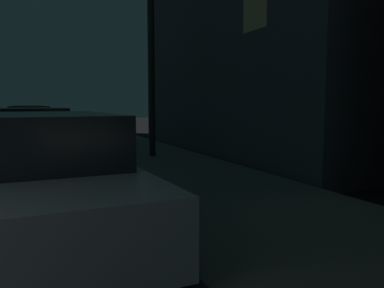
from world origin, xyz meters
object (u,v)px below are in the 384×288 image
car_silver (36,177)px  car_red (28,123)px  car_yellow_cab (30,136)px  car_black (27,118)px  street_lamp (151,28)px

car_silver → car_red: same height
car_yellow_cab → car_black: bearing=90.0°
car_yellow_cab → street_lamp: size_ratio=0.92×
car_red → car_black: bearing=90.0°
street_lamp → car_silver: bearing=-120.0°
car_silver → car_red: size_ratio=1.02×
car_yellow_cab → car_black: size_ratio=1.10×
car_red → street_lamp: bearing=-69.0°
car_yellow_cab → car_silver: bearing=-90.0°
car_black → car_red: bearing=-90.0°
car_black → car_silver: bearing=-90.0°
car_silver → car_black: (0.00, 19.22, -0.02)m
car_silver → car_red: (0.00, 12.93, -0.01)m
car_silver → car_black: size_ratio=1.09×
car_red → car_yellow_cab: bearing=-90.0°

